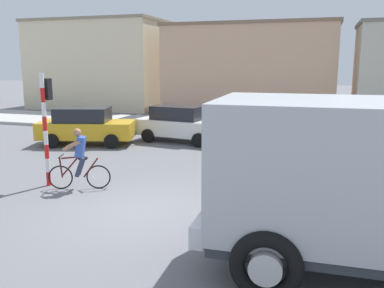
{
  "coord_description": "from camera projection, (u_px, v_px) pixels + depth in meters",
  "views": [
    {
      "loc": [
        4.05,
        -8.48,
        3.48
      ],
      "look_at": [
        0.58,
        2.5,
        1.2
      ],
      "focal_mm": 38.52,
      "sensor_mm": 36.0,
      "label": 1
    }
  ],
  "objects": [
    {
      "name": "ground_plane",
      "position": [
        137.0,
        211.0,
        9.81
      ],
      "size": [
        120.0,
        120.0,
        0.0
      ],
      "primitive_type": "plane",
      "color": "slate"
    },
    {
      "name": "sidewalk_far",
      "position": [
        241.0,
        127.0,
        22.01
      ],
      "size": [
        80.0,
        5.0,
        0.16
      ],
      "primitive_type": "cube",
      "color": "#ADADA8",
      "rests_on": "ground"
    },
    {
      "name": "truck_foreground",
      "position": [
        376.0,
        178.0,
        6.59
      ],
      "size": [
        5.49,
        2.98,
        2.9
      ],
      "color": "#B2B7BC",
      "rests_on": "ground"
    },
    {
      "name": "cyclist",
      "position": [
        79.0,
        159.0,
        11.39
      ],
      "size": [
        1.64,
        0.72,
        1.72
      ],
      "color": "black",
      "rests_on": "ground"
    },
    {
      "name": "traffic_light_pole",
      "position": [
        46.0,
        114.0,
        11.56
      ],
      "size": [
        0.24,
        0.43,
        3.2
      ],
      "color": "red",
      "rests_on": "ground"
    },
    {
      "name": "car_red_near",
      "position": [
        277.0,
        134.0,
        15.68
      ],
      "size": [
        4.0,
        1.88,
        1.6
      ],
      "color": "gold",
      "rests_on": "ground"
    },
    {
      "name": "car_white_mid",
      "position": [
        86.0,
        126.0,
        17.69
      ],
      "size": [
        4.31,
        2.72,
        1.6
      ],
      "color": "gold",
      "rests_on": "ground"
    },
    {
      "name": "car_far_side",
      "position": [
        181.0,
        123.0,
        18.36
      ],
      "size": [
        4.21,
        2.31,
        1.6
      ],
      "color": "white",
      "rests_on": "ground"
    },
    {
      "name": "building_corner_left",
      "position": [
        106.0,
        65.0,
        32.86
      ],
      "size": [
        10.15,
        7.9,
        6.64
      ],
      "color": "beige",
      "rests_on": "ground"
    },
    {
      "name": "building_mid_block",
      "position": [
        252.0,
        70.0,
        28.19
      ],
      "size": [
        11.18,
        6.65,
        5.98
      ],
      "color": "tan",
      "rests_on": "ground"
    }
  ]
}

